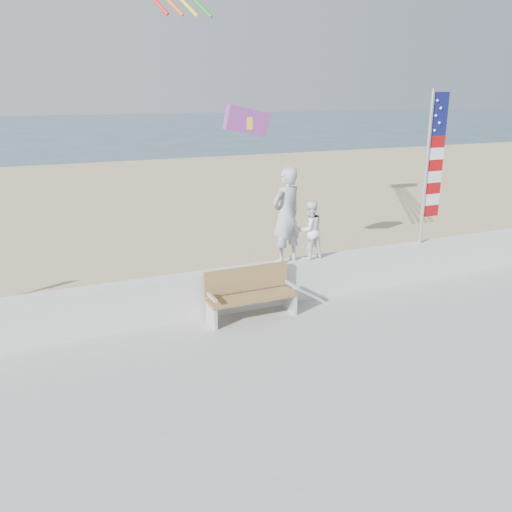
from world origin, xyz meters
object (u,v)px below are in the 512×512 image
(flag, at_px, (431,161))
(child, at_px, (310,230))
(bench, at_px, (250,293))
(adult, at_px, (286,215))

(flag, bearing_deg, child, 179.99)
(bench, bearing_deg, adult, 24.10)
(child, xyz_separation_m, bench, (-1.58, -0.45, -1.02))
(adult, distance_m, bench, 1.78)
(flag, bearing_deg, bench, -174.48)
(child, relative_size, bench, 0.69)
(adult, relative_size, bench, 1.10)
(adult, xyz_separation_m, child, (0.56, 0.00, -0.37))
(adult, distance_m, child, 0.67)
(bench, height_order, flag, flag)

